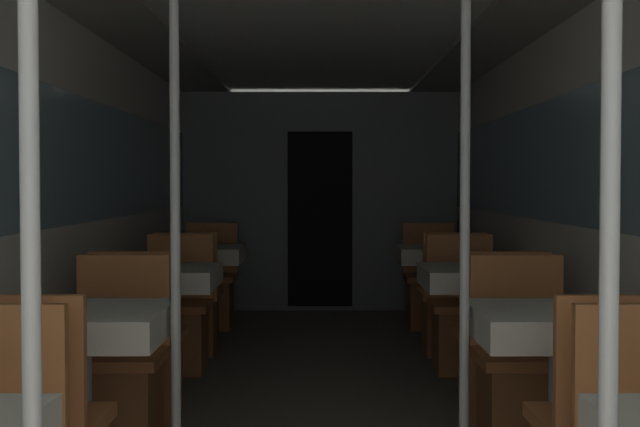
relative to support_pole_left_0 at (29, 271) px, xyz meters
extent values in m
cube|color=silver|center=(-0.80, 2.96, 0.00)|extent=(0.05, 9.99, 2.16)
cube|color=#8CB2C6|center=(-0.79, 2.96, 0.31)|extent=(0.03, 9.19, 0.72)
cube|color=silver|center=(1.97, 2.96, 0.00)|extent=(0.05, 9.99, 2.16)
cube|color=#8CB2C6|center=(1.96, 2.96, 0.31)|extent=(0.03, 9.19, 0.72)
cube|color=silver|center=(0.58, 2.96, 1.13)|extent=(2.77, 9.99, 0.04)
cube|color=#999993|center=(-0.56, 2.96, 1.10)|extent=(0.50, 9.59, 0.03)
cube|color=#999993|center=(1.72, 2.96, 1.10)|extent=(0.50, 9.59, 0.03)
cube|color=slate|center=(0.58, 7.05, 0.00)|extent=(2.72, 0.08, 2.16)
cube|color=black|center=(0.58, 7.00, -0.17)|extent=(0.64, 0.01, 1.73)
cylinder|color=silver|center=(0.00, 0.00, 0.00)|extent=(0.04, 0.04, 2.16)
cylinder|color=#B7B7BC|center=(-0.38, 1.78, -0.71)|extent=(0.08, 0.08, 0.71)
cube|color=#B2B2B7|center=(-0.38, 1.78, -0.34)|extent=(0.64, 0.64, 0.02)
cube|color=white|center=(-0.38, 1.78, -0.39)|extent=(0.68, 0.68, 0.12)
cube|color=#D17A42|center=(-0.38, 1.20, -0.64)|extent=(0.45, 0.45, 0.05)
cube|color=#D17A42|center=(-0.38, 0.99, -0.39)|extent=(0.45, 0.04, 0.44)
cube|color=#9C5B31|center=(-0.38, 2.36, -0.87)|extent=(0.39, 0.39, 0.42)
cube|color=#D17A42|center=(-0.38, 2.36, -0.64)|extent=(0.45, 0.45, 0.05)
cube|color=#D17A42|center=(-0.38, 2.57, -0.39)|extent=(0.45, 0.04, 0.44)
cylinder|color=silver|center=(0.00, 1.78, 0.00)|extent=(0.04, 0.04, 2.16)
cylinder|color=#4C4C51|center=(-0.38, 3.57, -1.07)|extent=(0.28, 0.28, 0.01)
cylinder|color=#B7B7BC|center=(-0.38, 3.57, -0.71)|extent=(0.08, 0.08, 0.71)
cube|color=#B2B2B7|center=(-0.38, 3.57, -0.34)|extent=(0.64, 0.64, 0.02)
cube|color=white|center=(-0.38, 3.57, -0.39)|extent=(0.68, 0.68, 0.12)
cube|color=#9C5B31|center=(-0.38, 2.98, -0.87)|extent=(0.39, 0.39, 0.42)
cube|color=#D17A42|center=(-0.38, 2.98, -0.64)|extent=(0.45, 0.45, 0.05)
cube|color=#D17A42|center=(-0.38, 2.78, -0.39)|extent=(0.45, 0.04, 0.44)
cube|color=#9C5B31|center=(-0.38, 4.15, -0.87)|extent=(0.39, 0.39, 0.42)
cube|color=#D17A42|center=(-0.38, 4.15, -0.64)|extent=(0.45, 0.45, 0.05)
cube|color=#D17A42|center=(-0.38, 4.35, -0.39)|extent=(0.45, 0.04, 0.44)
cylinder|color=#4C4C51|center=(-0.38, 5.35, -1.07)|extent=(0.28, 0.28, 0.01)
cylinder|color=#B7B7BC|center=(-0.38, 5.35, -0.71)|extent=(0.08, 0.08, 0.71)
cube|color=#B2B2B7|center=(-0.38, 5.35, -0.34)|extent=(0.64, 0.64, 0.02)
cube|color=white|center=(-0.38, 5.35, -0.39)|extent=(0.68, 0.68, 0.12)
cube|color=#9C5B31|center=(-0.38, 4.77, -0.87)|extent=(0.39, 0.39, 0.42)
cube|color=#D17A42|center=(-0.38, 4.77, -0.64)|extent=(0.45, 0.45, 0.05)
cube|color=#D17A42|center=(-0.38, 4.56, -0.39)|extent=(0.45, 0.04, 0.44)
cube|color=#9C5B31|center=(-0.38, 5.93, -0.87)|extent=(0.39, 0.39, 0.42)
cube|color=#D17A42|center=(-0.38, 5.93, -0.64)|extent=(0.45, 0.45, 0.05)
cube|color=#D17A42|center=(-0.38, 6.14, -0.39)|extent=(0.45, 0.04, 0.44)
cylinder|color=silver|center=(1.16, 0.00, 0.00)|extent=(0.04, 0.04, 2.16)
cylinder|color=#B7B7BC|center=(1.54, 1.78, -0.71)|extent=(0.08, 0.08, 0.71)
cube|color=#B2B2B7|center=(1.54, 1.78, -0.34)|extent=(0.64, 0.64, 0.02)
cube|color=white|center=(1.54, 1.78, -0.39)|extent=(0.68, 0.68, 0.12)
cube|color=#D17A42|center=(1.54, 1.20, -0.64)|extent=(0.45, 0.45, 0.05)
cube|color=#D17A42|center=(1.54, 0.99, -0.39)|extent=(0.45, 0.04, 0.44)
cube|color=#9C5B31|center=(1.54, 2.36, -0.87)|extent=(0.39, 0.39, 0.42)
cube|color=#D17A42|center=(1.54, 2.36, -0.64)|extent=(0.45, 0.45, 0.05)
cube|color=#D17A42|center=(1.54, 2.57, -0.39)|extent=(0.45, 0.04, 0.44)
cylinder|color=silver|center=(1.16, 1.78, 0.00)|extent=(0.04, 0.04, 2.16)
cylinder|color=#4C4C51|center=(1.54, 3.57, -1.07)|extent=(0.28, 0.28, 0.01)
cylinder|color=#B7B7BC|center=(1.54, 3.57, -0.71)|extent=(0.08, 0.08, 0.71)
cube|color=#B2B2B7|center=(1.54, 3.57, -0.34)|extent=(0.64, 0.64, 0.02)
cube|color=white|center=(1.54, 3.57, -0.39)|extent=(0.68, 0.68, 0.12)
cube|color=#9C5B31|center=(1.54, 2.98, -0.87)|extent=(0.39, 0.39, 0.42)
cube|color=#D17A42|center=(1.54, 2.98, -0.64)|extent=(0.45, 0.45, 0.05)
cube|color=#D17A42|center=(1.54, 2.78, -0.39)|extent=(0.45, 0.04, 0.44)
cube|color=#9C5B31|center=(1.54, 4.15, -0.87)|extent=(0.39, 0.39, 0.42)
cube|color=#D17A42|center=(1.54, 4.15, -0.64)|extent=(0.45, 0.45, 0.05)
cube|color=#D17A42|center=(1.54, 4.35, -0.39)|extent=(0.45, 0.04, 0.44)
cylinder|color=#4C4C51|center=(1.54, 5.35, -1.07)|extent=(0.28, 0.28, 0.01)
cylinder|color=#B7B7BC|center=(1.54, 5.35, -0.71)|extent=(0.08, 0.08, 0.71)
cube|color=#B2B2B7|center=(1.54, 5.35, -0.34)|extent=(0.64, 0.64, 0.02)
cube|color=white|center=(1.54, 5.35, -0.39)|extent=(0.68, 0.68, 0.12)
cube|color=#9C5B31|center=(1.54, 4.77, -0.87)|extent=(0.39, 0.39, 0.42)
cube|color=#D17A42|center=(1.54, 4.77, -0.64)|extent=(0.45, 0.45, 0.05)
cube|color=#D17A42|center=(1.54, 4.56, -0.39)|extent=(0.45, 0.04, 0.44)
cube|color=#9C5B31|center=(1.54, 5.93, -0.87)|extent=(0.39, 0.39, 0.42)
cube|color=#D17A42|center=(1.54, 5.93, -0.64)|extent=(0.45, 0.45, 0.05)
cube|color=#D17A42|center=(1.54, 6.14, -0.39)|extent=(0.45, 0.04, 0.44)
camera|label=1|loc=(0.58, -1.78, 0.18)|focal=50.00mm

